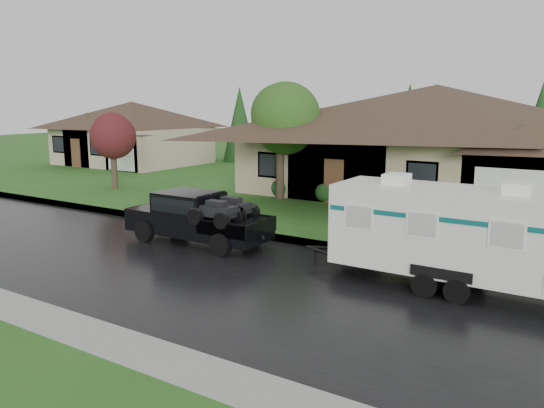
{
  "coord_description": "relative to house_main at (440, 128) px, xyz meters",
  "views": [
    {
      "loc": [
        9.49,
        -13.45,
        4.83
      ],
      "look_at": [
        -0.27,
        2.0,
        1.34
      ],
      "focal_mm": 35.0,
      "sensor_mm": 36.0,
      "label": 1
    }
  ],
  "objects": [
    {
      "name": "ground",
      "position": [
        -2.29,
        -13.84,
        -3.59
      ],
      "size": [
        140.0,
        140.0,
        0.0
      ],
      "primitive_type": "plane",
      "color": "#28561B",
      "rests_on": "ground"
    },
    {
      "name": "road",
      "position": [
        -2.29,
        -15.84,
        -3.59
      ],
      "size": [
        140.0,
        8.0,
        0.01
      ],
      "primitive_type": "cube",
      "color": "black",
      "rests_on": "ground"
    },
    {
      "name": "curb",
      "position": [
        -2.29,
        -11.59,
        -3.52
      ],
      "size": [
        140.0,
        0.5,
        0.15
      ],
      "primitive_type": "cube",
      "color": "gray",
      "rests_on": "ground"
    },
    {
      "name": "lawn",
      "position": [
        -2.29,
        1.16,
        -3.52
      ],
      "size": [
        140.0,
        26.0,
        0.15
      ],
      "primitive_type": "cube",
      "color": "#28561B",
      "rests_on": "ground"
    },
    {
      "name": "house_main",
      "position": [
        0.0,
        0.0,
        0.0
      ],
      "size": [
        19.44,
        10.8,
        6.9
      ],
      "color": "tan",
      "rests_on": "lawn"
    },
    {
      "name": "house_far",
      "position": [
        -24.07,
        2.02,
        -0.62
      ],
      "size": [
        10.8,
        8.64,
        5.8
      ],
      "color": "tan",
      "rests_on": "lawn"
    },
    {
      "name": "tree_left_green",
      "position": [
        -6.32,
        -5.14,
        0.5
      ],
      "size": [
        3.43,
        3.43,
        5.68
      ],
      "color": "#382B1E",
      "rests_on": "lawn"
    },
    {
      "name": "tree_red",
      "position": [
        -15.7,
        -7.37,
        -0.52
      ],
      "size": [
        2.55,
        2.55,
        4.23
      ],
      "color": "#382B1E",
      "rests_on": "lawn"
    },
    {
      "name": "shrub_row",
      "position": [
        -0.29,
        -4.54,
        -2.94
      ],
      "size": [
        13.6,
        1.0,
        1.0
      ],
      "color": "#143814",
      "rests_on": "lawn"
    },
    {
      "name": "pickup_truck",
      "position": [
        -4.75,
        -13.42,
        -2.64
      ],
      "size": [
        5.32,
        2.02,
        1.77
      ],
      "color": "black",
      "rests_on": "ground"
    },
    {
      "name": "travel_trailer",
      "position": [
        4.05,
        -13.42,
        -2.03
      ],
      "size": [
        6.57,
        2.31,
        2.95
      ],
      "color": "silver",
      "rests_on": "ground"
    }
  ]
}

